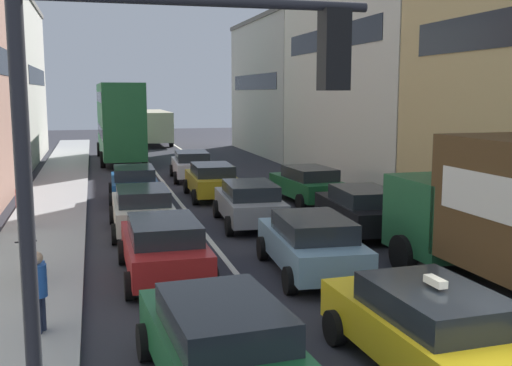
{
  "coord_description": "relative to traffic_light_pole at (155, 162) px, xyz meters",
  "views": [
    {
      "loc": [
        -5.04,
        -6.87,
        4.51
      ],
      "look_at": [
        0.0,
        12.0,
        1.6
      ],
      "focal_mm": 42.8,
      "sensor_mm": 36.0,
      "label": 1
    }
  ],
  "objects": [
    {
      "name": "lane_stripe_left",
      "position": [
        2.75,
        20.73,
        -3.81
      ],
      "size": [
        0.16,
        60.0,
        0.01
      ],
      "primitive_type": "cube",
      "color": "silver",
      "rests_on": "ground"
    },
    {
      "name": "coupe_centre_lane_fourth",
      "position": [
        4.25,
        19.3,
        -3.02
      ],
      "size": [
        2.16,
        4.35,
        1.49
      ],
      "rotation": [
        0.0,
        0.0,
        1.54
      ],
      "color": "#B29319",
      "rests_on": "ground"
    },
    {
      "name": "sedan_right_lane_behind_truck",
      "position": [
        7.67,
        11.61,
        -3.02
      ],
      "size": [
        2.28,
        4.41,
        1.49
      ],
      "rotation": [
        0.0,
        0.0,
        1.51
      ],
      "color": "black",
      "rests_on": "ground"
    },
    {
      "name": "sedan_left_lane_fourth",
      "position": [
        0.96,
        19.18,
        -3.02
      ],
      "size": [
        2.15,
        4.34,
        1.49
      ],
      "rotation": [
        0.0,
        0.0,
        1.55
      ],
      "color": "#194C8C",
      "rests_on": "ground"
    },
    {
      "name": "lane_stripe_right",
      "position": [
        6.15,
        20.73,
        -3.81
      ],
      "size": [
        0.16,
        60.0,
        0.01
      ],
      "primitive_type": "cube",
      "color": "silver",
      "rests_on": "ground"
    },
    {
      "name": "sedan_left_lane_front",
      "position": [
        1.14,
        2.37,
        -3.02
      ],
      "size": [
        2.3,
        4.41,
        1.49
      ],
      "rotation": [
        0.0,
        0.0,
        1.64
      ],
      "color": "#19592D",
      "rests_on": "ground"
    },
    {
      "name": "pedestrian_near_kerb",
      "position": [
        -1.68,
        5.22,
        -2.87
      ],
      "size": [
        0.34,
        0.51,
        1.66
      ],
      "rotation": [
        0.0,
        0.0,
        2.77
      ],
      "color": "#262D47",
      "rests_on": "ground"
    },
    {
      "name": "building_row_right",
      "position": [
        14.35,
        21.9,
        2.1
      ],
      "size": [
        7.2,
        43.9,
        13.28
      ],
      "rotation": [
        0.0,
        0.0,
        -1.57
      ],
      "color": "#B2ADA3",
      "rests_on": "ground"
    },
    {
      "name": "sedan_left_lane_third",
      "position": [
        0.86,
        13.5,
        -3.02
      ],
      "size": [
        2.08,
        4.31,
        1.49
      ],
      "rotation": [
        0.0,
        0.0,
        1.56
      ],
      "color": "beige",
      "rests_on": "ground"
    },
    {
      "name": "bus_mid_queue_primary",
      "position": [
        1.1,
        34.71,
        -0.99
      ],
      "size": [
        2.94,
        10.54,
        5.06
      ],
      "rotation": [
        0.0,
        0.0,
        1.59
      ],
      "color": "#1E6033",
      "rests_on": "ground"
    },
    {
      "name": "sedan_centre_lane_fifth",
      "position": [
        4.29,
        25.08,
        -3.02
      ],
      "size": [
        2.26,
        4.39,
        1.49
      ],
      "rotation": [
        0.0,
        0.0,
        1.51
      ],
      "color": "silver",
      "rests_on": "ground"
    },
    {
      "name": "pedestrian_mid_sidewalk",
      "position": [
        -2.93,
        14.61,
        -2.87
      ],
      "size": [
        0.34,
        0.53,
        1.66
      ],
      "rotation": [
        0.0,
        0.0,
        3.4
      ],
      "color": "#262D47",
      "rests_on": "ground"
    },
    {
      "name": "sidewalk_left",
      "position": [
        -2.25,
        20.73,
        -3.75
      ],
      "size": [
        2.6,
        64.0,
        0.14
      ],
      "primitive_type": "cube",
      "color": "#9B9B9B",
      "rests_on": "ground"
    },
    {
      "name": "cyclist_on_sidewalk",
      "position": [
        -2.2,
        8.57,
        -2.97
      ],
      "size": [
        0.5,
        1.72,
        1.72
      ],
      "rotation": [
        0.0,
        0.0,
        1.7
      ],
      "color": "black",
      "rests_on": "ground"
    },
    {
      "name": "wagon_right_lane_far",
      "position": [
        7.86,
        17.19,
        -3.02
      ],
      "size": [
        2.29,
        4.41,
        1.49
      ],
      "rotation": [
        0.0,
        0.0,
        1.64
      ],
      "color": "#19592D",
      "rests_on": "ground"
    },
    {
      "name": "bus_far_queue_secondary",
      "position": [
        4.43,
        47.83,
        -2.06
      ],
      "size": [
        2.86,
        10.52,
        2.9
      ],
      "rotation": [
        0.0,
        0.0,
        1.56
      ],
      "color": "#BFB793",
      "rests_on": "ground"
    },
    {
      "name": "wagon_left_lane_second",
      "position": [
        0.96,
        8.39,
        -3.02
      ],
      "size": [
        2.08,
        4.31,
        1.49
      ],
      "rotation": [
        0.0,
        0.0,
        1.58
      ],
      "color": "#A51E1E",
      "rests_on": "ground"
    },
    {
      "name": "hatchback_centre_lane_third",
      "position": [
        4.47,
        13.66,
        -3.02
      ],
      "size": [
        2.27,
        4.4,
        1.49
      ],
      "rotation": [
        0.0,
        0.0,
        1.51
      ],
      "color": "gray",
      "rests_on": "ground"
    },
    {
      "name": "traffic_light_pole",
      "position": [
        0.0,
        0.0,
        0.0
      ],
      "size": [
        3.58,
        0.38,
        5.5
      ],
      "color": "#2D2D33",
      "rests_on": "ground"
    },
    {
      "name": "sedan_centre_lane_second",
      "position": [
        4.56,
        7.79,
        -3.02
      ],
      "size": [
        2.27,
        4.4,
        1.49
      ],
      "rotation": [
        0.0,
        0.0,
        1.51
      ],
      "color": "#759EB7",
      "rests_on": "ground"
    },
    {
      "name": "taxi_centre_lane_front",
      "position": [
        4.46,
        2.12,
        -3.02
      ],
      "size": [
        2.21,
        4.37,
        1.66
      ],
      "rotation": [
        0.0,
        0.0,
        1.61
      ],
      "color": "yellow",
      "rests_on": "ground"
    }
  ]
}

